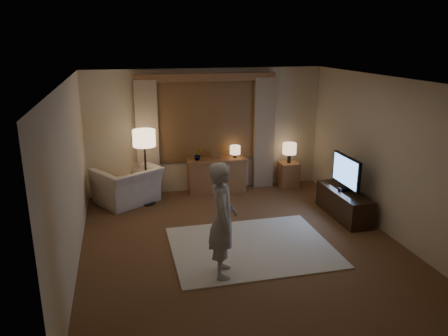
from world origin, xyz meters
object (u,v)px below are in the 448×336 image
object	(u,v)px
sideboard	(217,176)
tv_stand	(344,204)
armchair	(128,185)
side_table	(288,175)
person	(223,220)

from	to	relation	value
sideboard	tv_stand	bearing A→B (deg)	-43.12
armchair	side_table	bearing A→B (deg)	150.09
side_table	tv_stand	bearing A→B (deg)	-78.27
sideboard	person	size ratio (longest dim) A/B	0.74
tv_stand	person	bearing A→B (deg)	-150.44
side_table	tv_stand	size ratio (longest dim) A/B	0.40
armchair	tv_stand	bearing A→B (deg)	124.25
sideboard	side_table	bearing A→B (deg)	-1.78
armchair	tv_stand	xyz separation A→B (m)	(3.86, -1.63, -0.12)
sideboard	tv_stand	world-z (taller)	sideboard
sideboard	armchair	world-z (taller)	armchair
side_table	sideboard	bearing A→B (deg)	178.22
sideboard	side_table	world-z (taller)	sideboard
armchair	person	world-z (taller)	person
tv_stand	person	world-z (taller)	person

